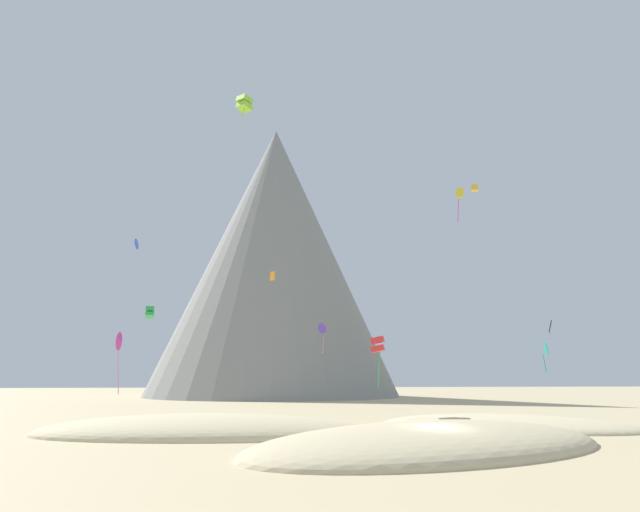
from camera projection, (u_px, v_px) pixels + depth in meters
name	position (u px, v px, depth m)	size (l,w,h in m)	color
ground_plane	(439.00, 455.00, 33.28)	(400.00, 400.00, 0.00)	#C6B284
dune_foreground_left	(205.00, 435.00, 44.64)	(25.48, 12.04, 3.01)	beige
dune_foreground_right	(505.00, 427.00, 51.06)	(21.74, 12.50, 2.09)	beige
dune_midground	(434.00, 449.00, 35.90)	(25.81, 14.48, 3.14)	#CCBA8E
bush_far_right	(223.00, 420.00, 52.85)	(2.03, 2.03, 0.94)	#668C4C
bush_near_right	(319.00, 438.00, 39.39)	(1.45, 1.45, 0.63)	#668C4C
bush_near_left	(112.00, 432.00, 43.07)	(2.75, 2.75, 0.71)	#477238
rock_massif	(280.00, 269.00, 133.54)	(67.38, 67.38, 59.11)	gray
kite_yellow_mid	(459.00, 198.00, 57.73)	(0.78, 0.66, 3.52)	yellow
kite_red_low	(378.00, 345.00, 55.73)	(1.54, 1.49, 4.68)	red
kite_indigo_low	(323.00, 329.00, 88.38)	(1.49, 1.53, 4.44)	#5138B2
kite_blue_mid	(137.00, 244.00, 81.10)	(1.17, 1.58, 1.47)	blue
kite_teal_low	(546.00, 352.00, 58.42)	(0.52, 0.56, 2.82)	teal
kite_magenta_low	(120.00, 342.00, 63.05)	(0.57, 1.95, 6.36)	#D1339E
kite_orange_low	(273.00, 276.00, 55.82)	(0.49, 0.60, 0.87)	orange
kite_green_low	(150.00, 312.00, 71.04)	(1.10, 1.18, 1.36)	green
kite_gold_mid	(475.00, 188.00, 68.64)	(0.95, 0.96, 0.70)	gold
kite_black_low	(550.00, 326.00, 75.91)	(1.00, 1.03, 1.63)	black
kite_lime_high	(244.00, 104.00, 68.75)	(2.00, 1.99, 3.56)	#8CD133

